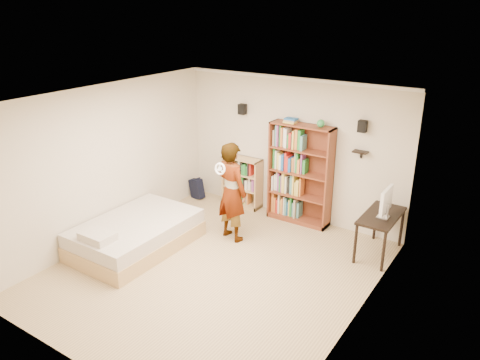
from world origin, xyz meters
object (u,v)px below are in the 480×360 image
Objects in this scene: computer_desk at (379,234)px; daybed at (136,231)px; low_bookshelf at (242,182)px; tall_bookshelf at (300,174)px; person at (232,192)px.

computer_desk is 4.07m from daybed.
tall_bookshelf is at bearing -0.90° from low_bookshelf.
low_bookshelf is at bearing 77.87° from daybed.
person reaches higher than computer_desk.
daybed is at bearing -126.66° from tall_bookshelf.
low_bookshelf is at bearing 179.10° from tall_bookshelf.
computer_desk is at bearing -13.54° from tall_bookshelf.
tall_bookshelf is 1.07× the size of person.
low_bookshelf is 3.01m from computer_desk.
low_bookshelf is 0.58× the size of person.
person reaches higher than daybed.
low_bookshelf is at bearing 171.87° from computer_desk.
low_bookshelf is 1.48m from person.
tall_bookshelf is at bearing -104.48° from person.
person is at bearing -64.07° from low_bookshelf.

